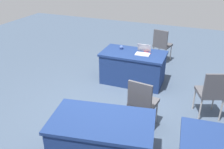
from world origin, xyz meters
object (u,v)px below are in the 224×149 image
(table_mid_right, at_px, (102,141))
(scissors_red, at_px, (147,53))
(chair_near_front, at_px, (142,101))
(table_foreground, at_px, (133,67))
(yarn_ball, at_px, (121,47))
(chair_tucked_right, at_px, (162,43))
(laptop_silver, at_px, (143,52))
(chair_aisle, at_px, (212,91))

(table_mid_right, distance_m, scissors_red, 2.75)
(chair_near_front, distance_m, scissors_red, 1.78)
(table_foreground, xyz_separation_m, yarn_ball, (0.35, -0.13, 0.42))
(chair_tucked_right, bearing_deg, scissors_red, -78.83)
(chair_near_front, bearing_deg, laptop_silver, 112.59)
(laptop_silver, bearing_deg, yarn_ball, -14.20)
(chair_aisle, bearing_deg, scissors_red, 125.13)
(chair_near_front, xyz_separation_m, scissors_red, (0.37, -1.73, 0.21))
(table_mid_right, height_order, chair_aisle, chair_aisle)
(chair_aisle, bearing_deg, table_foreground, 132.64)
(table_mid_right, bearing_deg, laptop_silver, -86.89)
(chair_near_front, xyz_separation_m, chair_tucked_right, (0.30, -3.14, -0.00))
(chair_near_front, bearing_deg, yarn_ball, 127.41)
(chair_tucked_right, relative_size, chair_aisle, 0.97)
(table_foreground, xyz_separation_m, laptop_silver, (-0.22, -0.01, 0.41))
(table_foreground, xyz_separation_m, chair_aisle, (-1.75, 0.86, 0.19))
(table_foreground, distance_m, chair_aisle, 1.96)
(table_mid_right, distance_m, chair_near_front, 1.05)
(chair_tucked_right, bearing_deg, yarn_ball, -103.31)
(chair_near_front, relative_size, laptop_silver, 2.88)
(table_mid_right, height_order, chair_tucked_right, chair_tucked_right)
(table_foreground, bearing_deg, laptop_silver, -176.60)
(table_mid_right, xyz_separation_m, yarn_ball, (0.71, -2.74, 0.42))
(table_foreground, distance_m, chair_tucked_right, 1.57)
(table_mid_right, xyz_separation_m, scissors_red, (0.06, -2.72, 0.38))
(chair_near_front, bearing_deg, chair_tucked_right, 102.69)
(yarn_ball, bearing_deg, table_foreground, 160.15)
(chair_tucked_right, xyz_separation_m, chair_aisle, (-1.39, 2.38, 0.02))
(chair_near_front, relative_size, yarn_ball, 10.51)
(table_mid_right, xyz_separation_m, chair_near_front, (-0.31, -0.99, 0.17))
(table_mid_right, distance_m, chair_aisle, 2.25)
(chair_tucked_right, height_order, yarn_ball, chair_tucked_right)
(laptop_silver, height_order, yarn_ball, laptop_silver)
(yarn_ball, relative_size, scissors_red, 0.50)
(table_mid_right, xyz_separation_m, laptop_silver, (0.14, -2.62, 0.41))
(laptop_silver, bearing_deg, chair_tucked_right, -98.56)
(table_mid_right, relative_size, scissors_red, 8.69)
(scissors_red, bearing_deg, table_mid_right, -71.15)
(chair_tucked_right, bearing_deg, table_mid_right, -76.22)
(chair_aisle, distance_m, scissors_red, 1.76)
(chair_tucked_right, relative_size, scissors_red, 5.28)
(chair_near_front, relative_size, scissors_red, 5.31)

